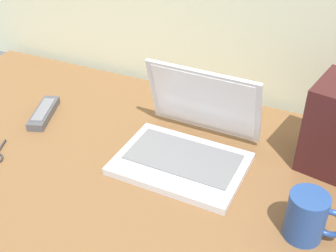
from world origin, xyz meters
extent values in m
cube|color=brown|center=(0.00, 0.00, 0.01)|extent=(1.60, 0.76, 0.03)
cube|color=silver|center=(0.06, 0.01, 0.04)|extent=(0.32, 0.23, 0.02)
cube|color=slate|center=(0.06, 0.03, 0.05)|extent=(0.27, 0.15, 0.00)
cube|color=silver|center=(0.06, 0.15, 0.14)|extent=(0.30, 0.07, 0.20)
cube|color=white|center=(0.06, 0.14, 0.15)|extent=(0.27, 0.06, 0.17)
cylinder|color=#26478C|center=(0.37, -0.09, 0.08)|extent=(0.08, 0.08, 0.10)
torus|color=#26478C|center=(0.41, -0.09, 0.08)|extent=(0.07, 0.01, 0.07)
cube|color=#4C4C51|center=(-0.39, 0.06, 0.04)|extent=(0.10, 0.17, 0.02)
cube|color=slate|center=(-0.39, 0.06, 0.05)|extent=(0.07, 0.12, 0.00)
cube|color=#333338|center=(-0.40, -0.11, 0.03)|extent=(0.03, 0.06, 0.00)
camera|label=1|loc=(0.37, -0.76, 0.71)|focal=46.51mm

